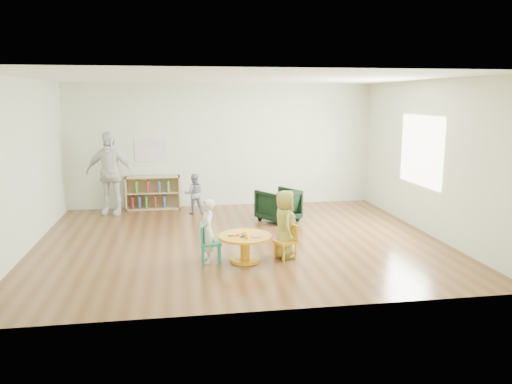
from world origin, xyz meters
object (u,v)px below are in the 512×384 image
at_px(toddler, 194,194).
at_px(bookshelf, 153,193).
at_px(kid_chair_right, 287,240).
at_px(adult_caretaker, 110,173).
at_px(activity_table, 245,243).
at_px(child_right, 285,224).
at_px(armchair, 278,205).
at_px(kid_chair_left, 208,242).
at_px(child_left, 207,231).

bearing_deg(toddler, bookshelf, -33.92).
xyz_separation_m(kid_chair_right, adult_caretaker, (-3.10, 3.58, 0.60)).
height_order(kid_chair_right, adult_caretaker, adult_caretaker).
xyz_separation_m(activity_table, child_right, (0.64, 0.10, 0.25)).
distance_m(armchair, toddler, 1.91).
distance_m(activity_table, toddler, 3.43).
bearing_deg(child_right, kid_chair_left, 94.54).
bearing_deg(bookshelf, activity_table, -68.78).
relative_size(activity_table, child_left, 0.84).
height_order(kid_chair_right, child_right, child_right).
relative_size(activity_table, child_right, 0.77).
bearing_deg(kid_chair_left, activity_table, 82.39).
height_order(bookshelf, child_right, child_right).
bearing_deg(bookshelf, kid_chair_right, -60.73).
xyz_separation_m(bookshelf, child_left, (0.99, -3.95, 0.12)).
xyz_separation_m(child_left, child_right, (1.21, 0.04, 0.05)).
distance_m(activity_table, adult_caretaker, 4.39).
bearing_deg(activity_table, child_right, 8.70).
bearing_deg(adult_caretaker, activity_table, -43.63).
distance_m(activity_table, kid_chair_right, 0.67).
height_order(toddler, adult_caretaker, adult_caretaker).
bearing_deg(activity_table, kid_chair_right, 2.79).
bearing_deg(armchair, kid_chair_left, 24.76).
relative_size(child_right, toddler, 1.23).
distance_m(bookshelf, child_left, 4.07).
height_order(kid_chair_left, kid_chair_right, kid_chair_left).
relative_size(child_left, toddler, 1.11).
height_order(activity_table, child_right, child_right).
height_order(kid_chair_right, child_left, child_left).
distance_m(kid_chair_right, adult_caretaker, 4.77).
xyz_separation_m(bookshelf, armchair, (2.57, -1.59, -0.03)).
bearing_deg(child_right, kid_chair_right, -153.46).
bearing_deg(bookshelf, toddler, -35.18).
bearing_deg(kid_chair_left, bookshelf, -165.20).
distance_m(toddler, adult_caretaker, 1.85).
distance_m(armchair, child_left, 2.85).
relative_size(kid_chair_left, child_left, 0.60).
distance_m(kid_chair_left, toddler, 3.29).
bearing_deg(toddler, adult_caretaker, -6.79).
height_order(child_left, adult_caretaker, adult_caretaker).
bearing_deg(child_left, adult_caretaker, -149.02).
distance_m(activity_table, child_right, 0.70).
relative_size(child_left, adult_caretaker, 0.55).
distance_m(child_right, toddler, 3.51).
relative_size(kid_chair_left, bookshelf, 0.49).
bearing_deg(child_left, armchair, 149.58).
relative_size(bookshelf, child_left, 1.23).
xyz_separation_m(kid_chair_left, armchair, (1.58, 2.34, 0.02)).
relative_size(armchair, adult_caretaker, 0.41).
relative_size(kid_chair_left, kid_chair_right, 1.08).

